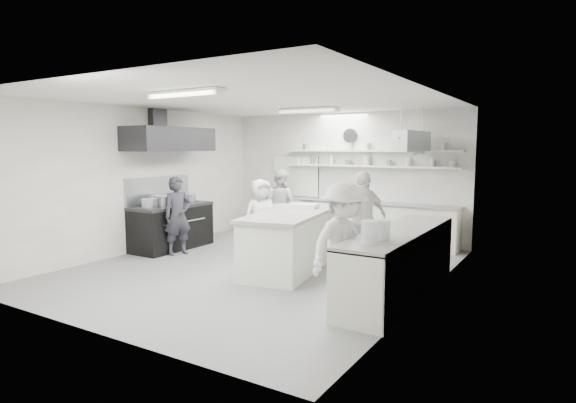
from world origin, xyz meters
The scene contains 27 objects.
floor centered at (0.00, 0.00, -0.01)m, with size 6.00×7.00×0.02m, color gray.
ceiling centered at (0.00, 0.00, 3.01)m, with size 6.00×7.00×0.02m, color silver.
wall_back centered at (0.00, 3.50, 1.50)m, with size 6.00×0.04×3.00m, color silver.
wall_front centered at (0.00, -3.50, 1.50)m, with size 6.00×0.04×3.00m, color silver.
wall_left centered at (-3.00, 0.00, 1.50)m, with size 0.04×7.00×3.00m, color silver.
wall_right centered at (3.00, 0.00, 1.50)m, with size 0.04×7.00×3.00m, color silver.
stove centered at (-2.60, 0.40, 0.45)m, with size 0.80×1.80×0.90m, color black.
exhaust_hood centered at (-2.60, 0.40, 2.35)m, with size 0.85×2.00×0.50m, color #252528.
back_counter centered at (0.30, 3.20, 0.46)m, with size 5.00×0.60×0.92m, color silver.
shelf_lower centered at (0.70, 3.37, 1.75)m, with size 4.20×0.26×0.04m, color silver.
shelf_upper centered at (0.70, 3.37, 2.10)m, with size 4.20×0.26×0.04m, color silver.
pass_through_window centered at (-1.30, 3.48, 1.45)m, with size 1.30×0.04×1.00m, color black.
wall_clock centered at (0.20, 3.46, 2.45)m, with size 0.32×0.32×0.05m, color white.
right_counter centered at (2.65, -0.20, 0.47)m, with size 0.74×3.30×0.94m, color silver.
pot_rack centered at (2.00, 2.40, 2.30)m, with size 0.30×1.60×0.40m, color #9B9FA7.
light_fixture_front centered at (0.00, -1.80, 2.94)m, with size 1.30×0.25×0.10m, color silver.
light_fixture_rear centered at (0.00, 1.80, 2.94)m, with size 1.30×0.25×0.10m, color silver.
prep_island centered at (0.47, 0.37, 0.49)m, with size 1.00×2.68×0.99m, color silver.
stove_pot centered at (-2.60, 0.19, 1.04)m, with size 0.39×0.39×0.26m, color #9B9FA7.
cook_stove centered at (-2.06, 0.05, 0.80)m, with size 0.58×0.38×1.59m, color #25242C.
cook_back centered at (-1.25, 2.67, 0.83)m, with size 0.80×0.63×1.65m, color silver.
cook_island_left centered at (-0.63, 0.94, 0.77)m, with size 0.76×0.49×1.55m, color silver.
cook_island_right centered at (1.50, 1.19, 0.88)m, with size 1.03×0.43×1.76m, color silver.
cook_right centered at (2.18, -1.15, 0.86)m, with size 1.12×0.64×1.73m, color silver.
bowl_island_a centered at (0.28, 0.12, 1.01)m, with size 0.23×0.23×0.06m, color #9B9FA7.
bowl_island_b centered at (0.63, 0.18, 1.01)m, with size 0.17×0.17×0.05m, color silver.
bowl_right centered at (2.65, -1.08, 0.97)m, with size 0.21×0.21×0.05m, color silver.
Camera 1 is at (4.83, -6.92, 2.19)m, focal length 29.65 mm.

